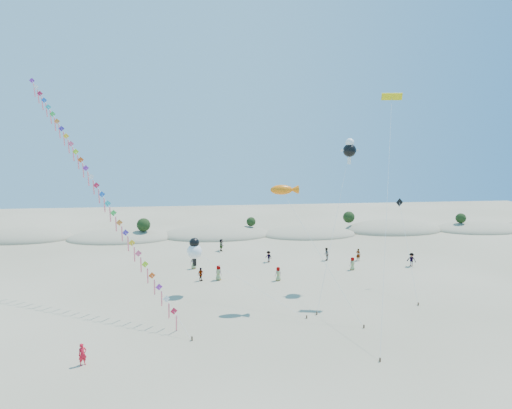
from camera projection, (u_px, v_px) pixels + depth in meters
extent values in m
plane|color=gray|center=(230.00, 379.00, 29.32)|extent=(160.00, 160.00, 0.00)
ellipsoid|color=gray|center=(23.00, 239.00, 71.00)|extent=(16.00, 8.80, 3.60)
ellipsoid|color=#263814|center=(23.00, 233.00, 70.85)|extent=(12.80, 5.76, 0.64)
ellipsoid|color=gray|center=(121.00, 238.00, 71.39)|extent=(17.60, 9.68, 3.00)
ellipsoid|color=#263814|center=(120.00, 234.00, 71.27)|extent=(14.08, 6.34, 0.70)
ellipsoid|color=gray|center=(217.00, 235.00, 73.84)|extent=(19.00, 10.45, 3.40)
ellipsoid|color=#263814|center=(217.00, 230.00, 73.70)|extent=(15.20, 6.84, 0.76)
ellipsoid|color=gray|center=(309.00, 235.00, 74.23)|extent=(16.40, 9.02, 2.80)
ellipsoid|color=#263814|center=(309.00, 230.00, 74.12)|extent=(13.12, 5.90, 0.66)
ellipsoid|color=gray|center=(393.00, 230.00, 77.76)|extent=(18.00, 9.90, 3.80)
ellipsoid|color=#263814|center=(393.00, 225.00, 77.61)|extent=(14.40, 6.48, 0.72)
ellipsoid|color=gray|center=(479.00, 230.00, 78.35)|extent=(16.80, 9.24, 3.00)
ellipsoid|color=#263814|center=(480.00, 225.00, 78.23)|extent=(13.44, 6.05, 0.67)
sphere|color=black|center=(144.00, 225.00, 70.28)|extent=(2.20, 2.20, 2.20)
sphere|color=black|center=(251.00, 222.00, 74.27)|extent=(1.60, 1.60, 1.60)
sphere|color=black|center=(349.00, 217.00, 77.60)|extent=(2.10, 2.10, 2.10)
sphere|color=black|center=(461.00, 218.00, 77.17)|extent=(1.80, 1.80, 1.80)
cube|color=#3F2D1E|center=(192.00, 339.00, 34.89)|extent=(0.12, 0.12, 0.35)
cylinder|color=silver|center=(97.00, 187.00, 42.80)|extent=(19.11, 21.70, 23.27)
cube|color=red|center=(174.00, 311.00, 36.19)|extent=(1.19, 0.47, 1.26)
cube|color=#FF6B83|center=(176.00, 323.00, 36.42)|extent=(0.19, 0.45, 1.55)
cube|color=white|center=(166.00, 299.00, 36.75)|extent=(1.19, 0.47, 1.26)
cube|color=#FF6B83|center=(169.00, 311.00, 36.98)|extent=(0.19, 0.45, 1.55)
cube|color=purple|center=(159.00, 287.00, 37.30)|extent=(1.19, 0.47, 1.26)
cube|color=#FF6B83|center=(162.00, 299.00, 37.54)|extent=(0.19, 0.45, 1.55)
cube|color=#F14F14|center=(152.00, 275.00, 37.86)|extent=(1.19, 0.47, 1.26)
cube|color=#FF6B83|center=(155.00, 287.00, 38.09)|extent=(0.19, 0.45, 1.55)
cube|color=#A3E71B|center=(145.00, 264.00, 38.42)|extent=(1.19, 0.47, 1.26)
cube|color=#FF6B83|center=(148.00, 276.00, 38.65)|extent=(0.19, 0.45, 1.55)
cube|color=#FA4F78|center=(138.00, 253.00, 38.98)|extent=(1.19, 0.47, 1.26)
cube|color=#FF6B83|center=(141.00, 265.00, 39.21)|extent=(0.19, 0.45, 1.55)
cube|color=yellow|center=(132.00, 243.00, 39.53)|extent=(1.19, 0.47, 1.26)
cube|color=#FF6B83|center=(134.00, 254.00, 39.76)|extent=(0.19, 0.45, 1.55)
cube|color=#462AA8|center=(126.00, 233.00, 40.09)|extent=(1.19, 0.47, 1.26)
cube|color=#FF6B83|center=(128.00, 244.00, 40.32)|extent=(0.19, 0.45, 1.55)
cube|color=orange|center=(119.00, 223.00, 40.65)|extent=(1.19, 0.47, 1.26)
cube|color=#FF6B83|center=(122.00, 234.00, 40.88)|extent=(0.19, 0.45, 1.55)
cube|color=green|center=(113.00, 213.00, 41.20)|extent=(1.19, 0.47, 1.26)
cube|color=#FF6B83|center=(116.00, 224.00, 41.44)|extent=(0.19, 0.45, 1.55)
cube|color=#18B1B4|center=(108.00, 203.00, 41.76)|extent=(1.19, 0.47, 1.26)
cube|color=#FF6B83|center=(110.00, 214.00, 41.99)|extent=(0.19, 0.45, 1.55)
cube|color=blue|center=(102.00, 194.00, 42.32)|extent=(1.19, 0.47, 1.26)
cube|color=#FF6B83|center=(105.00, 205.00, 42.55)|extent=(0.19, 0.45, 1.55)
cube|color=red|center=(96.00, 185.00, 42.88)|extent=(1.19, 0.47, 1.26)
cube|color=#FF6B83|center=(99.00, 196.00, 43.11)|extent=(0.19, 0.45, 1.55)
cube|color=white|center=(91.00, 177.00, 43.43)|extent=(1.19, 0.47, 1.26)
cube|color=#FF6B83|center=(94.00, 187.00, 43.66)|extent=(0.19, 0.45, 1.55)
cube|color=purple|center=(86.00, 168.00, 43.99)|extent=(1.19, 0.47, 1.26)
cube|color=#FF6B83|center=(88.00, 179.00, 44.22)|extent=(0.19, 0.45, 1.55)
cube|color=#F14F14|center=(81.00, 160.00, 44.55)|extent=(1.19, 0.47, 1.26)
cube|color=#FF6B83|center=(83.00, 170.00, 44.78)|extent=(0.19, 0.45, 1.55)
cube|color=#A3E71B|center=(76.00, 152.00, 45.10)|extent=(1.19, 0.47, 1.26)
cube|color=#FF6B83|center=(78.00, 162.00, 45.34)|extent=(0.19, 0.45, 1.55)
cube|color=#FA4F78|center=(71.00, 144.00, 45.66)|extent=(1.19, 0.47, 1.26)
cube|color=#FF6B83|center=(73.00, 154.00, 45.89)|extent=(0.19, 0.45, 1.55)
cube|color=yellow|center=(66.00, 136.00, 46.22)|extent=(1.19, 0.47, 1.26)
cube|color=#FF6B83|center=(69.00, 146.00, 46.45)|extent=(0.19, 0.45, 1.55)
cube|color=#462AA8|center=(61.00, 129.00, 46.78)|extent=(1.19, 0.47, 1.26)
cube|color=#FF6B83|center=(64.00, 139.00, 47.01)|extent=(0.19, 0.45, 1.55)
cube|color=orange|center=(57.00, 121.00, 47.33)|extent=(1.19, 0.47, 1.26)
cube|color=#FF6B83|center=(59.00, 131.00, 47.56)|extent=(0.19, 0.45, 1.55)
cube|color=green|center=(53.00, 114.00, 47.89)|extent=(1.19, 0.47, 1.26)
cube|color=#FF6B83|center=(55.00, 124.00, 48.12)|extent=(0.19, 0.45, 1.55)
cube|color=#18B1B4|center=(48.00, 107.00, 48.45)|extent=(1.19, 0.47, 1.26)
cube|color=#FF6B83|center=(51.00, 117.00, 48.68)|extent=(0.19, 0.45, 1.55)
cube|color=blue|center=(44.00, 100.00, 49.00)|extent=(1.19, 0.47, 1.26)
cube|color=#FF6B83|center=(47.00, 110.00, 49.24)|extent=(0.19, 0.45, 1.55)
cube|color=red|center=(40.00, 93.00, 49.56)|extent=(1.19, 0.47, 1.26)
cube|color=#FF6B83|center=(42.00, 103.00, 49.79)|extent=(0.19, 0.45, 1.55)
cube|color=white|center=(36.00, 87.00, 50.12)|extent=(1.19, 0.47, 1.26)
cube|color=#FF6B83|center=(38.00, 97.00, 50.35)|extent=(0.19, 0.45, 1.55)
cube|color=purple|center=(32.00, 80.00, 50.68)|extent=(1.19, 0.47, 1.26)
cube|color=#FF6B83|center=(34.00, 90.00, 50.91)|extent=(0.19, 0.45, 1.55)
cube|color=#3F2D1E|center=(364.00, 326.00, 37.22)|extent=(0.10, 0.10, 0.30)
cylinder|color=silver|center=(320.00, 255.00, 39.38)|extent=(6.24, 6.80, 11.47)
ellipsoid|color=orange|center=(281.00, 190.00, 41.52)|extent=(2.18, 0.96, 0.96)
cone|color=orange|center=(294.00, 190.00, 41.65)|extent=(0.87, 0.87, 0.87)
cube|color=#3F2D1E|center=(307.00, 317.00, 39.23)|extent=(0.10, 0.10, 0.30)
cylinder|color=silver|center=(247.00, 283.00, 42.17)|extent=(10.37, 7.81, 4.63)
sphere|color=white|center=(194.00, 251.00, 45.09)|extent=(1.56, 1.56, 1.56)
sphere|color=black|center=(194.00, 243.00, 44.95)|extent=(1.04, 1.04, 1.04)
cube|color=black|center=(195.00, 262.00, 45.26)|extent=(0.35, 0.18, 0.80)
cube|color=#3F2D1E|center=(317.00, 313.00, 40.08)|extent=(0.10, 0.10, 0.30)
cylinder|color=silver|center=(334.00, 226.00, 43.61)|extent=(5.67, 8.82, 15.13)
sphere|color=black|center=(350.00, 150.00, 47.12)|extent=(1.45, 1.45, 1.45)
sphere|color=white|center=(350.00, 143.00, 47.00)|extent=(0.94, 0.94, 0.94)
cube|color=white|center=(349.00, 161.00, 47.29)|extent=(0.35, 0.18, 0.80)
cube|color=white|center=(343.00, 150.00, 47.05)|extent=(0.60, 0.15, 0.25)
cube|color=white|center=(356.00, 150.00, 47.20)|extent=(0.60, 0.15, 0.25)
cube|color=#3F2D1E|center=(380.00, 360.00, 31.55)|extent=(0.10, 0.10, 0.30)
cylinder|color=silver|center=(387.00, 207.00, 37.79)|extent=(6.58, 15.04, 20.69)
cube|color=yellow|center=(392.00, 97.00, 44.00)|extent=(2.11, 0.86, 0.74)
cube|color=black|center=(392.00, 97.00, 44.02)|extent=(2.04, 0.53, 0.19)
cube|color=#3F2D1E|center=(418.00, 304.00, 42.34)|extent=(0.10, 0.10, 0.30)
cylinder|color=silver|center=(408.00, 250.00, 45.36)|extent=(1.02, 7.41, 9.28)
cube|color=black|center=(399.00, 202.00, 48.36)|extent=(0.94, 0.28, 0.97)
imported|color=red|center=(83.00, 354.00, 30.99)|extent=(0.72, 0.67, 1.64)
imported|color=slate|center=(218.00, 273.00, 49.98)|extent=(1.01, 1.01, 1.77)
imported|color=slate|center=(278.00, 274.00, 49.77)|extent=(0.94, 0.80, 1.64)
imported|color=slate|center=(201.00, 274.00, 49.70)|extent=(0.90, 0.96, 1.59)
imported|color=slate|center=(269.00, 257.00, 57.38)|extent=(1.10, 1.12, 1.54)
imported|color=slate|center=(358.00, 255.00, 58.13)|extent=(0.72, 0.70, 1.66)
imported|color=slate|center=(326.00, 254.00, 58.21)|extent=(0.93, 1.03, 1.75)
imported|color=slate|center=(194.00, 262.00, 54.39)|extent=(0.89, 0.66, 1.67)
imported|color=slate|center=(352.00, 264.00, 53.93)|extent=(0.95, 0.83, 1.63)
imported|color=slate|center=(411.00, 260.00, 55.43)|extent=(1.31, 1.25, 1.79)
imported|color=slate|center=(221.00, 245.00, 63.22)|extent=(0.65, 1.69, 1.79)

